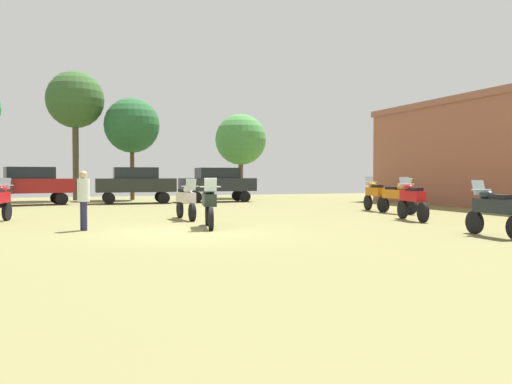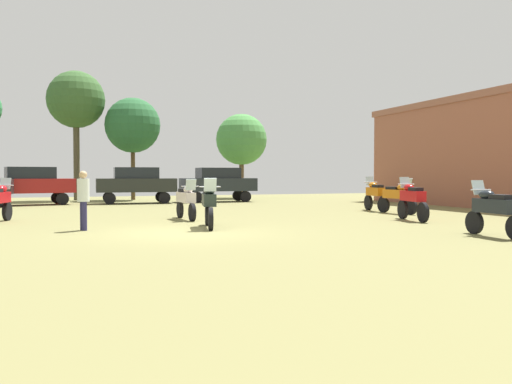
% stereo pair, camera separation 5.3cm
% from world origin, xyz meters
% --- Properties ---
extents(ground_plane, '(44.00, 52.00, 0.02)m').
position_xyz_m(ground_plane, '(0.00, 0.00, 0.01)').
color(ground_plane, olive).
extents(motorcycle_2, '(0.62, 2.13, 1.51)m').
position_xyz_m(motorcycle_2, '(9.71, 5.80, 0.76)').
color(motorcycle_2, black).
rests_on(motorcycle_2, ground).
extents(motorcycle_3, '(0.62, 2.26, 1.45)m').
position_xyz_m(motorcycle_3, '(0.94, 4.19, 0.73)').
color(motorcycle_3, black).
rests_on(motorcycle_3, ground).
extents(motorcycle_4, '(0.72, 2.10, 1.46)m').
position_xyz_m(motorcycle_4, '(9.71, 4.14, 0.73)').
color(motorcycle_4, black).
rests_on(motorcycle_4, ground).
extents(motorcycle_5, '(0.69, 2.21, 1.51)m').
position_xyz_m(motorcycle_5, '(8.26, 1.13, 0.76)').
color(motorcycle_5, black).
rests_on(motorcycle_5, ground).
extents(motorcycle_7, '(0.71, 2.22, 1.50)m').
position_xyz_m(motorcycle_7, '(0.96, 1.00, 0.76)').
color(motorcycle_7, black).
rests_on(motorcycle_7, ground).
extents(motorcycle_8, '(0.62, 2.13, 1.45)m').
position_xyz_m(motorcycle_8, '(7.24, -3.72, 0.73)').
color(motorcycle_8, black).
rests_on(motorcycle_8, ground).
extents(car_2, '(4.32, 1.85, 2.00)m').
position_xyz_m(car_2, '(5.37, 15.89, 1.19)').
color(car_2, black).
rests_on(car_2, ground).
extents(car_3, '(4.36, 1.95, 2.00)m').
position_xyz_m(car_3, '(0.62, 15.76, 1.19)').
color(car_3, black).
rests_on(car_3, ground).
extents(car_5, '(4.56, 2.59, 2.00)m').
position_xyz_m(car_5, '(-4.82, 15.91, 1.19)').
color(car_5, black).
rests_on(car_5, ground).
extents(person_1, '(0.42, 0.42, 1.71)m').
position_xyz_m(person_1, '(-2.61, 1.47, 1.01)').
color(person_1, '#282750').
rests_on(person_1, ground).
extents(tree_2, '(3.47, 3.47, 6.46)m').
position_xyz_m(tree_2, '(0.96, 20.11, 4.72)').
color(tree_2, brown).
rests_on(tree_2, ground).
extents(tree_4, '(3.50, 3.50, 5.78)m').
position_xyz_m(tree_4, '(8.38, 20.66, 4.02)').
color(tree_4, brown).
rests_on(tree_4, ground).
extents(tree_7, '(3.54, 3.54, 8.05)m').
position_xyz_m(tree_7, '(-2.42, 20.81, 6.24)').
color(tree_7, brown).
rests_on(tree_7, ground).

